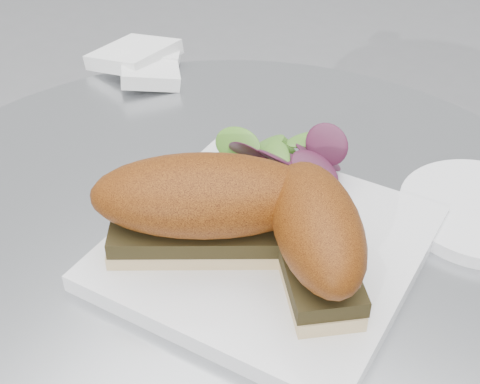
# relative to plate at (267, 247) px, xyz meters

# --- Properties ---
(plate) EXTENTS (0.25, 0.25, 0.02)m
(plate) POSITION_rel_plate_xyz_m (0.00, 0.00, 0.00)
(plate) COLOR white
(plate) RESTS_ON table
(sandwich_left) EXTENTS (0.20, 0.17, 0.08)m
(sandwich_left) POSITION_rel_plate_xyz_m (-0.04, -0.03, 0.05)
(sandwich_left) COLOR beige
(sandwich_left) RESTS_ON plate
(sandwich_right) EXTENTS (0.14, 0.15, 0.08)m
(sandwich_right) POSITION_rel_plate_xyz_m (0.05, -0.02, 0.05)
(sandwich_right) COLOR beige
(sandwich_right) RESTS_ON plate
(salad) EXTENTS (0.11, 0.11, 0.05)m
(salad) POSITION_rel_plate_xyz_m (-0.03, 0.07, 0.03)
(salad) COLOR #53872C
(salad) RESTS_ON plate
(napkin) EXTENTS (0.15, 0.15, 0.02)m
(napkin) POSITION_rel_plate_xyz_m (-0.29, 0.20, 0.00)
(napkin) COLOR white
(napkin) RESTS_ON table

